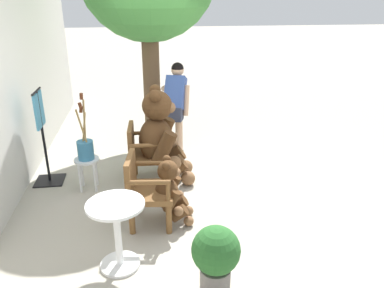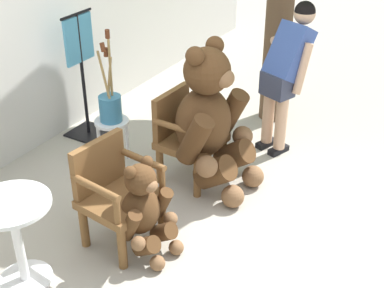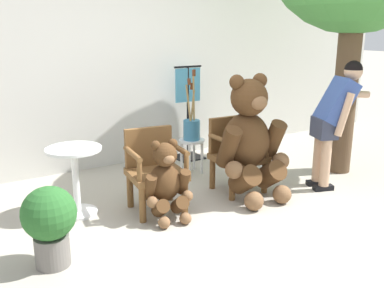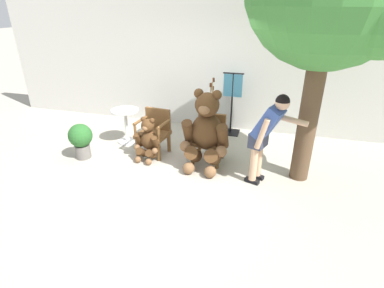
{
  "view_description": "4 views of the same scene",
  "coord_description": "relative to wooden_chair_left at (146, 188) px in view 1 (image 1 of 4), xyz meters",
  "views": [
    {
      "loc": [
        -4.43,
        0.66,
        2.54
      ],
      "look_at": [
        0.28,
        -0.01,
        0.65
      ],
      "focal_mm": 35.0,
      "sensor_mm": 36.0,
      "label": 1
    },
    {
      "loc": [
        -3.21,
        -1.62,
        2.87
      ],
      "look_at": [
        0.21,
        0.39,
        0.6
      ],
      "focal_mm": 50.0,
      "sensor_mm": 36.0,
      "label": 2
    },
    {
      "loc": [
        -2.48,
        -3.19,
        1.89
      ],
      "look_at": [
        -0.21,
        0.41,
        0.73
      ],
      "focal_mm": 40.0,
      "sensor_mm": 36.0,
      "label": 3
    },
    {
      "loc": [
        1.6,
        -4.27,
        2.69
      ],
      "look_at": [
        0.39,
        0.05,
        0.57
      ],
      "focal_mm": 28.0,
      "sensor_mm": 36.0,
      "label": 4
    }
  ],
  "objects": [
    {
      "name": "ground_plane",
      "position": [
        0.54,
        -0.65,
        -0.46
      ],
      "size": [
        60.0,
        60.0,
        0.0
      ],
      "primitive_type": "plane",
      "color": "#A8A091"
    },
    {
      "name": "teddy_bear_small",
      "position": [
        -0.01,
        -0.29,
        -0.06
      ],
      "size": [
        0.5,
        0.49,
        0.82
      ],
      "color": "#4C3019",
      "rests_on": "ground"
    },
    {
      "name": "white_stool",
      "position": [
        0.96,
        0.78,
        -0.11
      ],
      "size": [
        0.34,
        0.34,
        0.46
      ],
      "color": "silver",
      "rests_on": "ground"
    },
    {
      "name": "potted_plant",
      "position": [
        -1.24,
        -0.58,
        -0.07
      ],
      "size": [
        0.44,
        0.44,
        0.68
      ],
      "color": "slate",
      "rests_on": "ground"
    },
    {
      "name": "clothing_display_stand",
      "position": [
        1.27,
        1.39,
        0.26
      ],
      "size": [
        0.44,
        0.4,
        1.36
      ],
      "color": "black",
      "rests_on": "ground"
    },
    {
      "name": "wooden_chair_right",
      "position": [
        1.08,
        0.0,
        0.0
      ],
      "size": [
        0.59,
        0.55,
        0.86
      ],
      "color": "brown",
      "rests_on": "ground"
    },
    {
      "name": "wooden_chair_left",
      "position": [
        0.0,
        0.0,
        0.0
      ],
      "size": [
        0.62,
        0.59,
        0.86
      ],
      "color": "brown",
      "rests_on": "ground"
    },
    {
      "name": "round_side_table",
      "position": [
        -0.75,
        0.3,
        -0.01
      ],
      "size": [
        0.56,
        0.56,
        0.72
      ],
      "color": "white",
      "rests_on": "ground"
    },
    {
      "name": "teddy_bear_large",
      "position": [
        1.08,
        -0.26,
        0.22
      ],
      "size": [
        0.84,
        0.81,
        1.4
      ],
      "color": "#4C3019",
      "rests_on": "ground"
    },
    {
      "name": "person_visitor",
      "position": [
        2.09,
        -0.56,
        0.45
      ],
      "size": [
        0.86,
        0.48,
        1.52
      ],
      "color": "black",
      "rests_on": "ground"
    },
    {
      "name": "brush_bucket",
      "position": [
        0.96,
        0.78,
        0.17
      ],
      "size": [
        0.22,
        0.22,
        0.92
      ],
      "color": "teal",
      "rests_on": "white_stool"
    }
  ]
}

